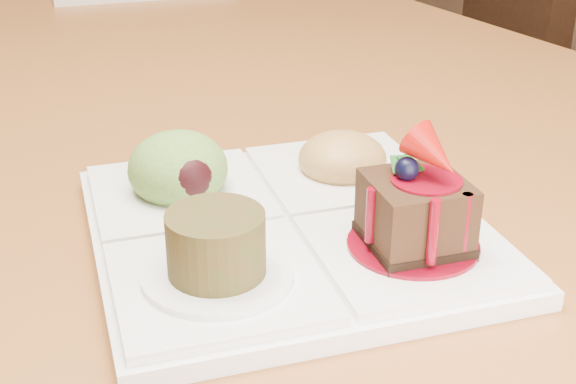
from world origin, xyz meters
TOP-DOWN VIEW (x-y plane):
  - dining_table at (0.00, 0.00)m, footprint 1.00×1.80m
  - chair_right at (0.70, 0.02)m, footprint 0.55×0.55m
  - sampler_plate at (-0.01, -0.64)m, footprint 0.29×0.29m

SIDE VIEW (x-z plane):
  - chair_right at x=0.70m, z-range 0.06..1.00m
  - dining_table at x=0.00m, z-range 0.31..1.06m
  - sampler_plate at x=-0.01m, z-range 0.72..0.82m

